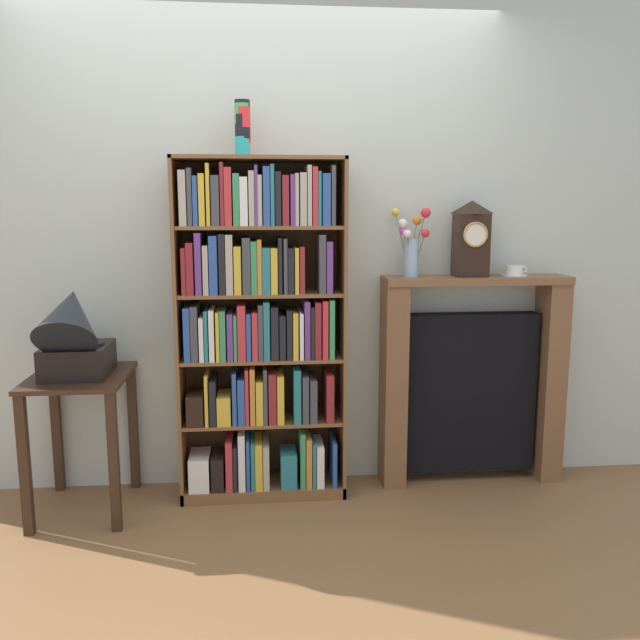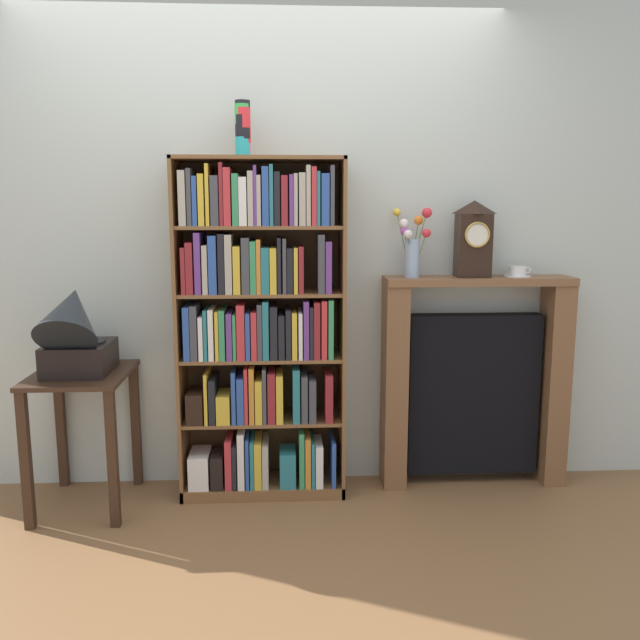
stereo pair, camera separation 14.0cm
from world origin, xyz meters
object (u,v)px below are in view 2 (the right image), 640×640
at_px(teacup_with_saucer, 518,272).
at_px(flower_vase, 413,246).
at_px(gramophone, 74,331).
at_px(cup_stack, 243,129).
at_px(side_table_left, 83,407).
at_px(mantel_clock, 473,239).
at_px(fireplace_mantel, 473,383).
at_px(bookshelf, 259,331).

bearing_deg(teacup_with_saucer, flower_vase, -179.82).
xyz_separation_m(gramophone, teacup_with_saucer, (2.24, 0.23, 0.25)).
height_order(cup_stack, side_table_left, cup_stack).
distance_m(mantel_clock, teacup_with_saucer, 0.30).
bearing_deg(mantel_clock, fireplace_mantel, 28.05).
bearing_deg(cup_stack, teacup_with_saucer, 1.37).
bearing_deg(cup_stack, mantel_clock, 1.55).
bearing_deg(bookshelf, cup_stack, 162.09).
bearing_deg(fireplace_mantel, side_table_left, -174.77).
height_order(cup_stack, flower_vase, cup_stack).
height_order(bookshelf, mantel_clock, bookshelf).
height_order(gramophone, flower_vase, flower_vase).
relative_size(mantel_clock, teacup_with_saucer, 2.84).
height_order(bookshelf, teacup_with_saucer, bookshelf).
xyz_separation_m(fireplace_mantel, flower_vase, (-0.35, -0.02, 0.75)).
relative_size(bookshelf, mantel_clock, 4.41).
bearing_deg(bookshelf, gramophone, -168.83).
relative_size(fireplace_mantel, flower_vase, 3.17).
relative_size(gramophone, fireplace_mantel, 0.45).
xyz_separation_m(side_table_left, mantel_clock, (2.00, 0.17, 0.82)).
distance_m(bookshelf, flower_vase, 0.91).
distance_m(fireplace_mantel, flower_vase, 0.83).
distance_m(bookshelf, fireplace_mantel, 1.20).
bearing_deg(gramophone, teacup_with_saucer, 5.82).
distance_m(mantel_clock, flower_vase, 0.32).
distance_m(gramophone, mantel_clock, 2.05).
bearing_deg(bookshelf, mantel_clock, 2.70).
height_order(side_table_left, flower_vase, flower_vase).
bearing_deg(side_table_left, fireplace_mantel, 5.23).
bearing_deg(fireplace_mantel, flower_vase, -176.87).
bearing_deg(teacup_with_saucer, side_table_left, -175.70).
distance_m(side_table_left, gramophone, 0.40).
bearing_deg(side_table_left, mantel_clock, 4.76).
relative_size(side_table_left, mantel_clock, 1.75).
bearing_deg(mantel_clock, bookshelf, -177.30).
distance_m(cup_stack, flower_vase, 1.04).
bearing_deg(side_table_left, teacup_with_saucer, 4.30).
xyz_separation_m(cup_stack, flower_vase, (0.86, 0.03, -0.57)).
relative_size(side_table_left, fireplace_mantel, 0.61).
distance_m(gramophone, teacup_with_saucer, 2.27).
height_order(cup_stack, fireplace_mantel, cup_stack).
distance_m(flower_vase, teacup_with_saucer, 0.58).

